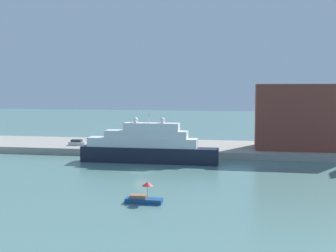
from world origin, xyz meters
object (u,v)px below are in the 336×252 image
Objects in this scene: harbor_building at (301,117)px; mooring_bollard at (142,148)px; person_figure at (90,143)px; small_motorboat at (144,197)px; large_yacht at (147,147)px; parked_car at (77,143)px.

harbor_building is 29.98× the size of mooring_bollard.
harbor_building is 47.03m from person_figure.
small_motorboat is 0.24× the size of harbor_building.
mooring_bollard is (-2.82, 7.22, -1.40)m from large_yacht.
harbor_building reaches higher than person_figure.
large_yacht is at bearing -31.71° from person_figure.
person_figure is 12.63m from mooring_bollard.
mooring_bollard is at bearing 103.83° from small_motorboat.
large_yacht reaches higher than mooring_bollard.
parked_car is 17.37m from mooring_bollard.
large_yacht is 41.74× the size of mooring_bollard.
small_motorboat is 49.17m from parked_car.
mooring_bollard is (12.43, -2.20, -0.51)m from person_figure.
person_figure is (-15.25, 9.42, -0.89)m from large_yacht.
parked_car reaches higher than mooring_bollard.
small_motorboat is 51.68m from harbor_building.
small_motorboat reaches higher than mooring_bollard.
person_figure is at bearing -33.49° from parked_car.
person_figure is (-21.51, 39.10, 1.51)m from small_motorboat.
large_yacht reaches higher than person_figure.
large_yacht is 1.39× the size of harbor_building.
small_motorboat is 44.65m from person_figure.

